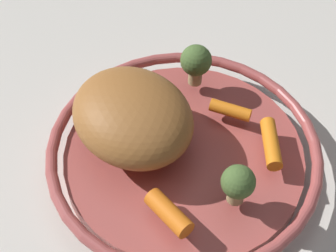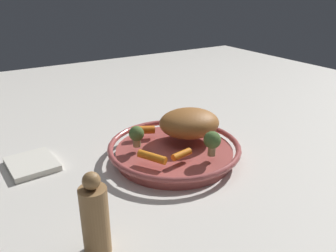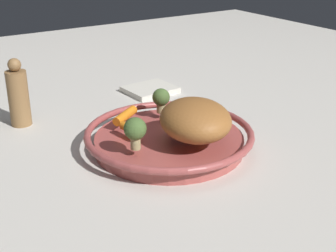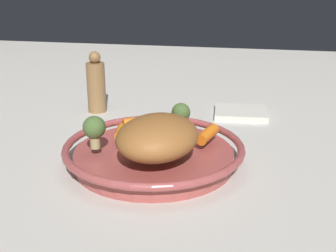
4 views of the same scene
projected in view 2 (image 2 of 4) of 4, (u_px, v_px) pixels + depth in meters
ground_plane at (174, 158)px, 0.85m from camera, size 2.40×2.40×0.00m
serving_bowl at (174, 151)px, 0.84m from camera, size 0.33×0.33×0.04m
roast_chicken_piece at (189, 123)px, 0.86m from camera, size 0.19×0.17×0.07m
baby_carrot_left at (182, 154)px, 0.76m from camera, size 0.05×0.02×0.02m
baby_carrot_back at (144, 130)px, 0.88m from camera, size 0.06×0.04×0.02m
baby_carrot_right at (152, 157)px, 0.75m from camera, size 0.05×0.07×0.02m
broccoli_floret_small at (137, 135)px, 0.81m from camera, size 0.04×0.04×0.05m
broccoli_floret_edge at (212, 141)px, 0.76m from camera, size 0.04×0.04×0.06m
pepper_mill at (95, 218)px, 0.53m from camera, size 0.04×0.04×0.15m
dish_towel at (32, 164)px, 0.81m from camera, size 0.11×0.13×0.01m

